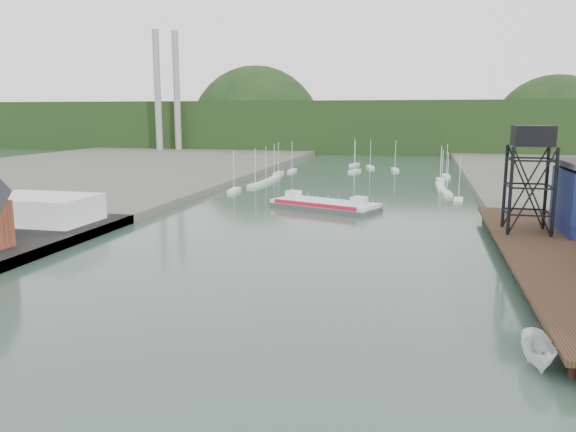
% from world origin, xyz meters
% --- Properties ---
extents(ground, '(600.00, 600.00, 0.00)m').
position_xyz_m(ground, '(0.00, 0.00, 0.00)').
color(ground, '#2D463B').
rests_on(ground, ground).
extents(east_pier, '(14.00, 70.00, 2.45)m').
position_xyz_m(east_pier, '(37.00, 45.00, 1.90)').
color(east_pier, black).
rests_on(east_pier, ground).
extents(white_shed, '(18.00, 12.00, 4.50)m').
position_xyz_m(white_shed, '(-44.00, 50.00, 3.85)').
color(white_shed, silver).
rests_on(white_shed, west_quay).
extents(lift_tower, '(6.50, 6.50, 16.00)m').
position_xyz_m(lift_tower, '(35.00, 58.00, 15.65)').
color(lift_tower, black).
rests_on(lift_tower, east_pier).
extents(marina_sailboats, '(57.71, 92.65, 0.90)m').
position_xyz_m(marina_sailboats, '(0.08, 138.46, 0.35)').
color(marina_sailboats, silver).
rests_on(marina_sailboats, ground).
extents(smokestacks, '(11.20, 8.20, 60.00)m').
position_xyz_m(smokestacks, '(-106.00, 232.50, 30.00)').
color(smokestacks, gray).
rests_on(smokestacks, ground).
extents(distant_hills, '(500.00, 120.00, 80.00)m').
position_xyz_m(distant_hills, '(-3.98, 301.35, 10.38)').
color(distant_hills, black).
rests_on(distant_hills, ground).
extents(chain_ferry, '(24.17, 16.51, 3.23)m').
position_xyz_m(chain_ferry, '(-0.41, 83.73, 0.93)').
color(chain_ferry, '#454547').
rests_on(chain_ferry, ground).
extents(motorboat, '(2.54, 6.35, 2.43)m').
position_xyz_m(motorboat, '(28.82, 13.46, 1.21)').
color(motorboat, silver).
rests_on(motorboat, ground).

